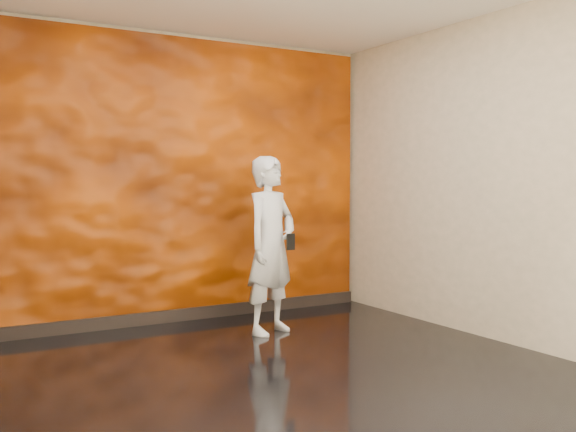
% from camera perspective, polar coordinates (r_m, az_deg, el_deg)
% --- Properties ---
extents(room, '(4.02, 4.02, 2.81)m').
position_cam_1_polar(room, '(4.58, -0.32, 3.57)').
color(room, black).
rests_on(room, ground).
extents(feature_wall, '(3.90, 0.06, 2.75)m').
position_cam_1_polar(feature_wall, '(6.36, -9.11, 3.20)').
color(feature_wall, '#CB4B00').
rests_on(feature_wall, ground).
extents(baseboard, '(3.90, 0.04, 0.12)m').
position_cam_1_polar(baseboard, '(6.45, -8.89, -8.61)').
color(baseboard, black).
rests_on(baseboard, ground).
extents(man, '(0.68, 0.58, 1.59)m').
position_cam_1_polar(man, '(5.75, -1.52, -2.58)').
color(man, '#AAB0BB').
rests_on(man, ground).
extents(phone, '(0.08, 0.02, 0.15)m').
position_cam_1_polar(phone, '(5.62, 0.24, -2.31)').
color(phone, black).
rests_on(phone, man).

